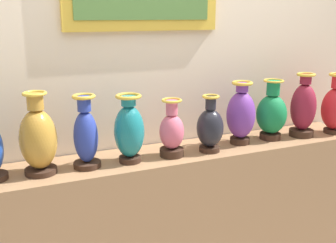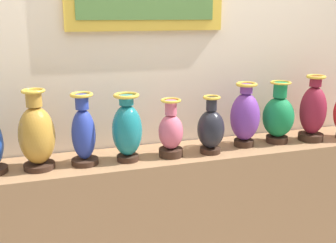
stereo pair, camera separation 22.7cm
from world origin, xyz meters
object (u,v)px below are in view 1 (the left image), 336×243
Objects in this scene: vase_onyx at (210,128)px; vase_burgundy at (303,108)px; vase_teal at (129,130)px; vase_violet at (241,115)px; vase_rose at (171,132)px; vase_ochre at (38,139)px; vase_emerald at (272,114)px; vase_crimson at (335,107)px; vase_cobalt at (86,136)px.

vase_onyx is 0.70m from vase_burgundy.
vase_violet is at bearing 2.89° from vase_teal.
vase_teal is at bearing 179.06° from vase_rose.
vase_ochre reaches higher than vase_burgundy.
vase_rose is 0.86× the size of vase_emerald.
vase_ochre is at bearing 177.25° from vase_teal.
vase_crimson is at bearing -7.10° from vase_emerald.
vase_onyx is 0.81× the size of vase_burgundy.
vase_teal is 0.72m from vase_violet.
vase_crimson is (0.94, -0.00, 0.03)m from vase_onyx.
vase_crimson is at bearing -0.86° from vase_teal.
vase_rose is at bearing -2.39° from vase_cobalt.
vase_violet is (1.18, 0.01, 0.00)m from vase_ochre.
vase_burgundy is (1.17, 0.01, 0.01)m from vase_teal.
vase_violet is at bearing 4.78° from vase_rose.
vase_ochre is 1.08× the size of vase_cobalt.
vase_teal reaches higher than vase_onyx.
vase_burgundy is at bearing 0.53° from vase_teal.
vase_onyx is at bearing -3.61° from vase_rose.
vase_rose is 0.71m from vase_emerald.
vase_emerald is (1.40, 0.02, -0.01)m from vase_ochre.
vase_rose is at bearing -2.13° from vase_ochre.
vase_burgundy is (1.40, -0.00, 0.02)m from vase_cobalt.
vase_emerald is at bearing 0.61° from vase_ochre.
vase_cobalt is at bearing -1.61° from vase_ochre.
vase_ochre is 1.40m from vase_emerald.
vase_cobalt is 1.18× the size of vase_rose.
vase_burgundy is at bearing 2.44° from vase_onyx.
vase_crimson is at bearing -7.60° from vase_burgundy.
vase_violet is (0.48, 0.04, 0.04)m from vase_rose.
vase_ochre is at bearing 178.68° from vase_crimson.
vase_onyx is (0.24, -0.01, 0.00)m from vase_rose.
vase_teal is 1.13× the size of vase_rose.
vase_crimson is (1.64, -0.04, 0.01)m from vase_cobalt.
vase_burgundy is at bearing -3.19° from vase_violet.
vase_violet is 1.01× the size of vase_emerald.
vase_burgundy is (1.63, -0.01, 0.01)m from vase_ochre.
vase_cobalt is (0.23, -0.01, -0.01)m from vase_ochre.
vase_ochre is 1.87m from vase_crimson.
vase_cobalt is 1.01× the size of vase_emerald.
vase_cobalt is at bearing 176.09° from vase_teal.
vase_cobalt is 0.95m from vase_violet.
vase_emerald is (0.47, 0.06, 0.02)m from vase_onyx.
vase_burgundy is at bearing 0.91° from vase_rose.
vase_rose is 0.98× the size of vase_onyx.
vase_rose is 0.24m from vase_onyx.
vase_crimson is (0.70, -0.06, -0.01)m from vase_violet.
vase_ochre reaches higher than vase_violet.
vase_burgundy reaches higher than vase_rose.
vase_burgundy is (0.46, -0.03, 0.00)m from vase_violet.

